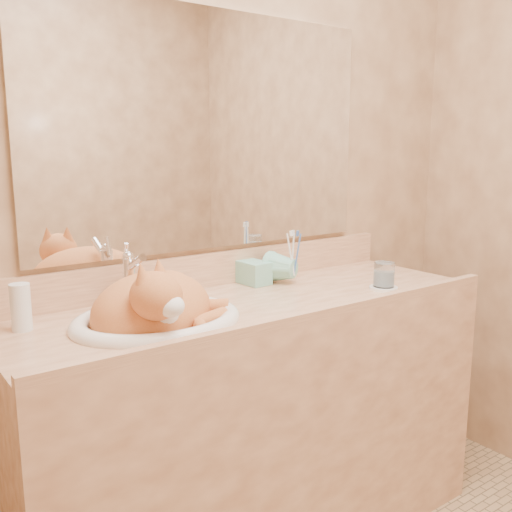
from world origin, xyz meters
TOP-DOWN VIEW (x-y plane):
  - wall_back at (0.00, 1.00)m, footprint 2.40×0.02m
  - vanity_counter at (0.00, 0.72)m, footprint 1.60×0.55m
  - mirror at (0.00, 0.99)m, footprint 1.30×0.02m
  - sink_basin at (-0.36, 0.70)m, footprint 0.56×0.50m
  - faucet at (-0.36, 0.89)m, footprint 0.09×0.14m
  - cat at (-0.37, 0.70)m, footprint 0.49×0.46m
  - soap_dispenser at (0.14, 0.86)m, footprint 0.09×0.09m
  - toothbrush_cup at (0.24, 0.83)m, footprint 0.15×0.15m
  - toothbrushes at (0.24, 0.83)m, footprint 0.03×0.03m
  - saucer at (0.45, 0.59)m, footprint 0.10×0.10m
  - water_glass at (0.45, 0.59)m, footprint 0.07×0.07m
  - lotion_bottle at (-0.68, 0.86)m, footprint 0.05×0.05m

SIDE VIEW (x-z plane):
  - vanity_counter at x=0.00m, z-range 0.00..0.85m
  - saucer at x=0.45m, z-range 0.85..0.86m
  - water_glass at x=0.45m, z-range 0.86..0.94m
  - toothbrush_cup at x=0.24m, z-range 0.85..0.96m
  - cat at x=-0.37m, z-range 0.80..1.02m
  - lotion_bottle at x=-0.68m, z-range 0.85..0.98m
  - sink_basin at x=-0.36m, z-range 0.85..1.00m
  - soap_dispenser at x=0.14m, z-range 0.85..1.03m
  - faucet at x=-0.36m, z-range 0.85..1.04m
  - toothbrushes at x=0.24m, z-range 0.87..1.07m
  - wall_back at x=0.00m, z-range 0.00..2.50m
  - mirror at x=0.00m, z-range 0.99..1.79m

